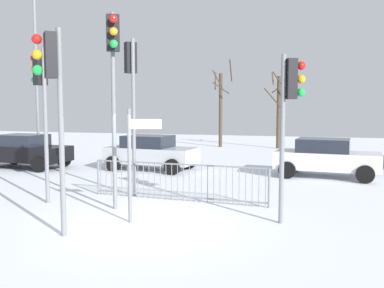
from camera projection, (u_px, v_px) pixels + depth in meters
ground_plane at (145, 223)px, 9.64m from camera, size 60.00×60.00×0.00m
traffic_light_mid_right at (113, 66)px, 10.56m from camera, size 0.42×0.51×5.06m
traffic_light_foreground_left at (289, 100)px, 9.44m from camera, size 0.53×0.40×3.85m
traffic_light_mid_left at (52, 85)px, 8.39m from camera, size 0.47×0.46×4.24m
traffic_light_foreground_right at (41, 90)px, 11.52m from camera, size 0.55×0.37×4.26m
traffic_light_rear_left at (131, 82)px, 12.42m from camera, size 0.48×0.46×4.67m
direction_sign_post at (133, 159)px, 9.61m from camera, size 0.76×0.27×2.63m
pedestrian_guard_railing at (178, 182)px, 11.94m from camera, size 5.25×0.40×1.07m
car_silver_far at (151, 152)px, 17.72m from camera, size 3.95×2.24×1.47m
car_black_mid at (25, 151)px, 18.34m from camera, size 3.87×2.06×1.47m
car_white_near at (326, 157)px, 15.92m from camera, size 3.96×2.27×1.47m
street_lamp at (36, 60)px, 20.17m from camera, size 0.36×0.36×8.27m
bare_tree_left at (278, 109)px, 26.85m from camera, size 1.62×1.61×4.91m
bare_tree_centre at (221, 106)px, 27.84m from camera, size 1.29×1.43×5.73m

